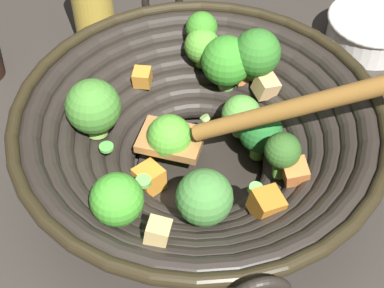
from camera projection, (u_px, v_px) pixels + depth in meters
The scene contains 3 objects.
ground_plane at pixel (199, 172), 0.65m from camera, with size 4.00×4.00×0.00m, color #332D28.
wok at pixel (200, 132), 0.60m from camera, with size 0.43×0.41×0.23m.
prep_bowl at pixel (371, 29), 0.79m from camera, with size 0.13×0.13×0.05m.
Camera 1 is at (-0.40, 0.08, 0.51)m, focal length 52.52 mm.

